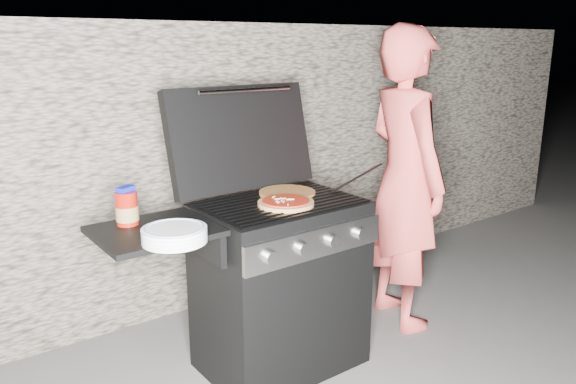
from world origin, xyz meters
TOP-DOWN VIEW (x-y plane):
  - ground at (0.00, 0.00)m, footprint 50.00×50.00m
  - stone_wall at (0.00, 1.05)m, footprint 8.00×0.35m
  - gas_grill at (-0.25, 0.00)m, footprint 1.34×0.79m
  - pizza_topped at (-0.02, -0.08)m, footprint 0.33×0.33m
  - pizza_plain at (0.11, 0.08)m, footprint 0.35×0.35m
  - sauce_jar at (-0.74, 0.12)m, footprint 0.11×0.11m
  - blue_carton at (-0.73, 0.14)m, footprint 0.09×0.07m
  - plate_stack at (-0.68, -0.21)m, footprint 0.31×0.31m
  - person at (0.90, -0.01)m, footprint 0.58×0.74m
  - tongs at (0.53, 0.00)m, footprint 0.46×0.09m

SIDE VIEW (x-z plane):
  - ground at x=0.00m, z-range 0.00..0.00m
  - gas_grill at x=-0.25m, z-range 0.00..0.91m
  - person at x=0.90m, z-range 0.00..1.78m
  - stone_wall at x=0.00m, z-range 0.00..1.80m
  - pizza_plain at x=0.11m, z-range 0.91..0.93m
  - pizza_topped at x=-0.02m, z-range 0.91..0.94m
  - plate_stack at x=-0.68m, z-range 0.90..0.96m
  - tongs at x=0.53m, z-range 0.91..1.01m
  - sauce_jar at x=-0.74m, z-range 0.90..1.05m
  - blue_carton at x=-0.73m, z-range 0.90..1.07m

